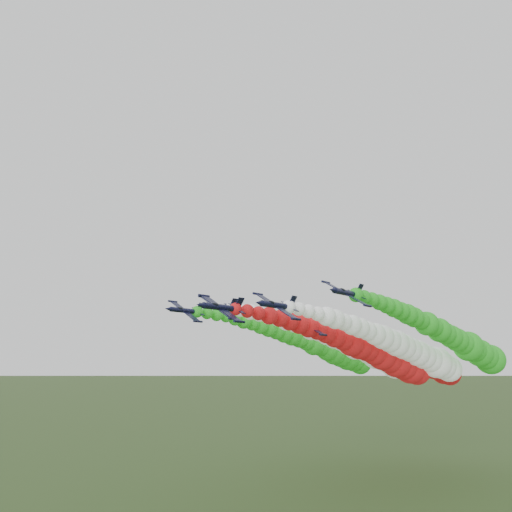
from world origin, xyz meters
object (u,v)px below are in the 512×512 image
object	(u,v)px
jet_inner_right	(412,351)
jet_outer_right	(460,342)
jet_lead	(379,355)
jet_outer_left	(323,348)
jet_trail	(419,359)
jet_inner_left	(359,349)

from	to	relation	value
jet_inner_right	jet_outer_right	size ratio (longest dim) A/B	0.99
jet_lead	jet_outer_left	world-z (taller)	jet_outer_left
jet_outer_left	jet_trail	bearing A→B (deg)	27.98
jet_outer_right	jet_outer_left	bearing A→B (deg)	-175.02
jet_outer_right	jet_inner_right	bearing A→B (deg)	-129.75
jet_inner_left	jet_outer_left	world-z (taller)	jet_outer_left
jet_inner_left	jet_outer_left	bearing A→B (deg)	165.47
jet_inner_right	jet_trail	distance (m)	21.59
jet_outer_right	jet_trail	world-z (taller)	jet_outer_right
jet_lead	jet_trail	size ratio (longest dim) A/B	1.00
jet_inner_left	jet_trail	distance (m)	20.37
jet_outer_right	jet_trail	distance (m)	18.58
jet_lead	jet_inner_left	bearing A→B (deg)	136.03
jet_lead	jet_inner_right	bearing A→B (deg)	47.67
jet_outer_left	jet_inner_right	bearing A→B (deg)	-13.17
jet_inner_left	jet_inner_right	xyz separation A→B (m)	(17.12, -3.65, -0.85)
jet_inner_right	jet_trail	bearing A→B (deg)	106.67
jet_lead	jet_inner_right	size ratio (longest dim) A/B	1.00
jet_trail	jet_inner_right	bearing A→B (deg)	-73.33
jet_inner_left	jet_trail	xyz separation A→B (m)	(10.96, 16.93, -2.86)
jet_inner_right	jet_outer_left	size ratio (longest dim) A/B	1.00
jet_lead	jet_outer_right	world-z (taller)	jet_outer_right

